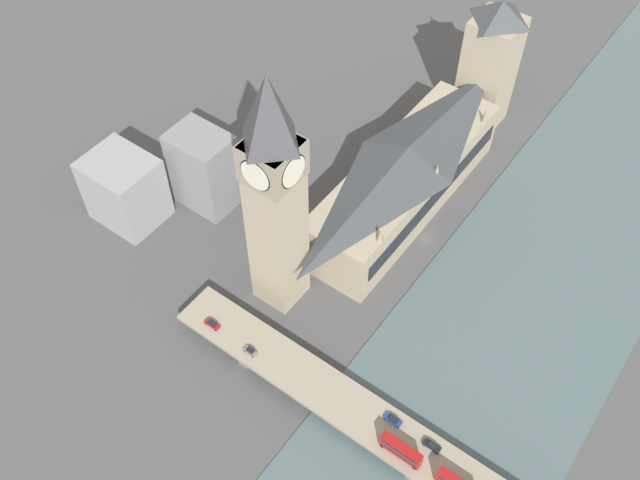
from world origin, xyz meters
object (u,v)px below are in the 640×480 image
at_px(parliament_hall, 405,177).
at_px(car_northbound_tail, 432,446).
at_px(car_northbound_lead, 250,351).
at_px(car_southbound_tail, 393,420).
at_px(double_decker_bus_rear, 401,450).
at_px(clock_tower, 275,195).
at_px(victoria_tower, 489,64).
at_px(car_southbound_lead, 212,324).
at_px(road_bridge, 423,457).

distance_m(parliament_hall, car_northbound_tail, 86.14).
distance_m(car_northbound_lead, car_southbound_tail, 42.75).
xyz_separation_m(double_decker_bus_rear, car_northbound_lead, (48.58, -0.24, -2.10)).
distance_m(clock_tower, car_northbound_tail, 74.38).
xyz_separation_m(parliament_hall, victoria_tower, (0.06, -52.58, 11.61)).
xyz_separation_m(clock_tower, car_northbound_tail, (-62.06, 17.66, -36.99)).
xyz_separation_m(victoria_tower, car_southbound_tail, (-40.23, 120.97, -18.77)).
xyz_separation_m(victoria_tower, car_southbound_lead, (16.20, 126.93, -18.69)).
bearing_deg(parliament_hall, car_northbound_tail, 127.07).
height_order(victoria_tower, double_decker_bus_rear, victoria_tower).
relative_size(car_northbound_tail, car_southbound_tail, 0.98).
relative_size(double_decker_bus_rear, car_northbound_tail, 2.40).
xyz_separation_m(car_northbound_lead, car_northbound_tail, (-53.88, -6.11, 0.01)).
distance_m(parliament_hall, double_decker_bus_rear, 88.24).
bearing_deg(victoria_tower, car_northbound_lead, 89.07).
height_order(clock_tower, victoria_tower, clock_tower).
height_order(car_northbound_tail, car_southbound_lead, car_southbound_lead).
height_order(clock_tower, car_northbound_tail, clock_tower).
distance_m(clock_tower, victoria_tower, 105.52).
height_order(parliament_hall, car_northbound_tail, parliament_hall).
xyz_separation_m(road_bridge, double_decker_bus_rear, (4.86, 3.25, 3.73)).
height_order(road_bridge, car_northbound_tail, car_northbound_tail).
bearing_deg(clock_tower, car_southbound_tail, 160.83).
relative_size(double_decker_bus_rear, car_southbound_lead, 2.45).
xyz_separation_m(clock_tower, victoria_tower, (-10.25, -103.42, -18.26)).
relative_size(parliament_hall, car_southbound_tail, 16.99).
xyz_separation_m(road_bridge, car_southbound_tail, (11.15, -3.22, 1.60)).
distance_m(road_bridge, car_southbound_tail, 11.71).
bearing_deg(victoria_tower, double_decker_bus_rear, 110.05).
height_order(parliament_hall, clock_tower, clock_tower).
height_order(car_northbound_tail, car_southbound_tail, car_northbound_tail).
relative_size(car_northbound_tail, car_southbound_lead, 1.02).
height_order(clock_tower, road_bridge, clock_tower).
distance_m(road_bridge, double_decker_bus_rear, 6.94).
relative_size(road_bridge, car_southbound_lead, 33.68).
relative_size(clock_tower, car_southbound_tail, 16.79).
height_order(road_bridge, car_southbound_lead, car_southbound_lead).
distance_m(victoria_tower, car_northbound_tail, 133.02).
bearing_deg(car_northbound_tail, double_decker_bus_rear, 50.21).
xyz_separation_m(parliament_hall, car_southbound_tail, (-40.17, 68.39, -7.16)).
xyz_separation_m(clock_tower, car_southbound_lead, (5.95, 23.51, -36.95)).
distance_m(parliament_hall, car_southbound_tail, 79.64).
height_order(victoria_tower, car_northbound_tail, victoria_tower).
bearing_deg(victoria_tower, car_southbound_lead, 82.73).
bearing_deg(car_northbound_tail, car_southbound_tail, -0.54).
height_order(parliament_hall, car_southbound_lead, parliament_hall).
bearing_deg(car_southbound_lead, car_northbound_lead, 178.92).
xyz_separation_m(parliament_hall, double_decker_bus_rear, (-46.46, 74.85, -5.03)).
height_order(parliament_hall, car_southbound_tail, parliament_hall).
bearing_deg(car_northbound_lead, clock_tower, -71.00).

